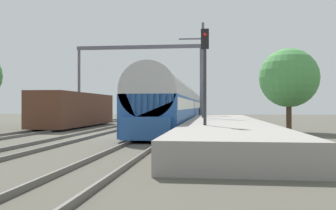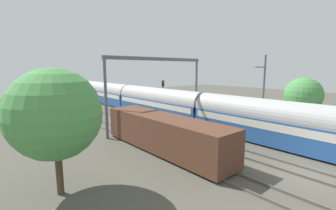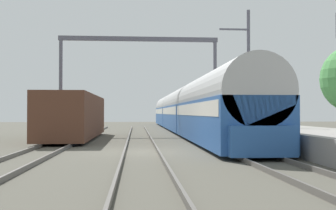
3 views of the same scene
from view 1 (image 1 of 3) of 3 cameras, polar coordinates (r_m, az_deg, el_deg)
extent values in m
plane|color=#504D43|center=(22.35, -12.36, -4.70)|extent=(120.00, 120.00, 0.00)
cube|color=#5C5752|center=(24.42, -23.39, -4.12)|extent=(0.08, 60.00, 0.16)
cube|color=#5C5752|center=(23.73, -20.39, -4.23)|extent=(0.08, 60.00, 0.16)
cube|color=#5C5752|center=(22.59, -14.08, -4.44)|extent=(0.08, 60.00, 0.16)
cube|color=#5C5752|center=(22.12, -10.60, -4.54)|extent=(0.08, 60.00, 0.16)
cube|color=#5C5752|center=(21.45, -3.46, -4.68)|extent=(0.08, 60.00, 0.16)
cube|color=#5C5752|center=(21.24, 0.36, -4.72)|extent=(0.08, 60.00, 0.16)
cube|color=gray|center=(23.09, 8.61, -3.44)|extent=(4.40, 28.00, 0.90)
cube|color=#28569E|center=(25.57, -0.13, -1.31)|extent=(2.90, 16.00, 2.20)
cube|color=silver|center=(25.56, -0.13, 0.10)|extent=(2.93, 15.36, 0.64)
cylinder|color=#B1B1B1|center=(25.58, -0.13, 1.61)|extent=(2.84, 16.00, 2.84)
cube|color=#28569E|center=(41.84, 2.60, -0.88)|extent=(2.90, 16.00, 2.20)
cube|color=silver|center=(41.84, 2.60, -0.02)|extent=(2.93, 15.36, 0.64)
cylinder|color=#B1B1B1|center=(41.85, 2.60, 0.90)|extent=(2.84, 16.00, 2.84)
cube|color=#28569E|center=(58.16, 3.81, -0.69)|extent=(2.90, 16.00, 2.20)
cube|color=silver|center=(58.16, 3.81, -0.07)|extent=(2.93, 15.36, 0.64)
cylinder|color=#B1B1B1|center=(58.16, 3.81, 0.59)|extent=(2.84, 16.00, 2.84)
cube|color=#28569E|center=(17.44, -3.46, -3.63)|extent=(2.40, 0.50, 1.10)
cube|color=#563323|center=(32.53, -13.93, -0.62)|extent=(2.80, 13.00, 2.70)
cube|color=black|center=(32.57, -13.93, -2.91)|extent=(2.52, 11.96, 0.10)
cylinder|color=#303030|center=(37.54, 4.93, -2.23)|extent=(0.20, 0.20, 0.85)
cube|color=#232833|center=(37.52, 4.93, -1.09)|extent=(0.28, 0.42, 0.64)
sphere|color=tan|center=(37.52, 4.93, -0.42)|extent=(0.24, 0.24, 0.24)
cylinder|color=#2D2D33|center=(16.85, 5.69, 1.24)|extent=(0.14, 0.14, 4.35)
cube|color=black|center=(17.12, 5.69, 10.06)|extent=(0.36, 0.20, 0.90)
sphere|color=red|center=(17.03, 5.68, 10.71)|extent=(0.16, 0.16, 0.16)
cylinder|color=#2D2D33|center=(43.09, 5.28, 0.12)|extent=(0.14, 0.14, 3.99)
cube|color=black|center=(43.18, 5.28, 3.37)|extent=(0.36, 0.20, 0.90)
sphere|color=yellow|center=(43.07, 5.28, 3.60)|extent=(0.16, 0.16, 0.16)
cylinder|color=#595766|center=(38.98, -13.50, 2.74)|extent=(0.28, 0.28, 7.50)
cylinder|color=#595766|center=(36.56, 5.12, 2.93)|extent=(0.28, 0.28, 7.50)
cube|color=#595766|center=(37.69, -4.49, 8.85)|extent=(12.84, 0.24, 0.36)
cylinder|color=#595766|center=(27.83, 5.39, 4.43)|extent=(0.20, 0.20, 8.00)
cube|color=#595766|center=(28.23, 3.53, 10.09)|extent=(1.80, 0.10, 0.10)
cylinder|color=#4C3826|center=(26.59, 18.07, -1.61)|extent=(0.36, 0.36, 2.19)
sphere|color=#4A9149|center=(26.65, 18.06, 3.99)|extent=(4.01, 4.01, 4.01)
camera|label=2|loc=(28.78, -48.17, 9.73)|focal=24.97mm
camera|label=3|loc=(8.04, -63.39, -0.33)|focal=44.76mm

